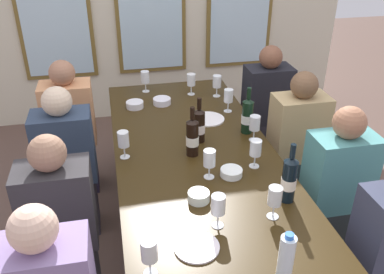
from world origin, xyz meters
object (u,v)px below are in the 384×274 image
object	(u,v)px
wine_bottle_3	(289,179)
seated_person_3	(335,193)
wine_glass_6	(255,124)
wine_glass_3	(191,81)
wine_glass_4	(256,149)
tasting_bowl_2	(199,196)
white_plate_1	(197,247)
tasting_bowl_3	(162,101)
wine_glass_1	(275,197)
seated_person_6	(68,167)
wine_glass_5	(149,252)
tasting_bowl_0	(231,172)
seated_person_4	(71,132)
water_bottle	(286,258)
seated_person_2	(62,230)
wine_glass_2	(217,82)
wine_glass_8	(145,78)
dining_table	(195,159)
wine_bottle_1	(192,137)
seated_person_5	(266,112)
wine_bottle_0	(247,116)
tasting_bowl_1	(135,105)
wine_glass_7	(123,140)
wine_glass_10	(228,97)
seated_person_7	(296,147)
white_plate_0	(208,119)
wine_glass_9	(209,159)
wine_bottle_2	(199,125)
wine_glass_0	(218,206)

from	to	relation	value
wine_bottle_3	seated_person_3	distance (m)	0.62
wine_glass_6	wine_glass_3	bearing A→B (deg)	106.23
wine_glass_4	tasting_bowl_2	bearing A→B (deg)	-147.30
white_plate_1	tasting_bowl_3	world-z (taller)	tasting_bowl_3
wine_glass_1	seated_person_6	xyz separation A→B (m)	(-1.05, 1.01, -0.33)
wine_bottle_3	wine_glass_5	bearing A→B (deg)	-155.00
tasting_bowl_0	seated_person_3	xyz separation A→B (m)	(0.67, -0.02, -0.23)
tasting_bowl_3	seated_person_4	world-z (taller)	seated_person_4
water_bottle	seated_person_2	bearing A→B (deg)	141.78
tasting_bowl_2	seated_person_3	distance (m)	0.95
wine_glass_2	wine_glass_5	bearing A→B (deg)	-113.17
wine_glass_8	white_plate_1	bearing A→B (deg)	-89.28
dining_table	wine_bottle_3	world-z (taller)	wine_bottle_3
seated_person_4	wine_bottle_1	bearing A→B (deg)	-47.82
dining_table	wine_bottle_3	bearing A→B (deg)	-58.51
wine_glass_3	seated_person_5	distance (m)	0.73
wine_bottle_0	white_plate_1	bearing A→B (deg)	-119.42
tasting_bowl_1	wine_bottle_3	bearing A→B (deg)	-62.77
white_plate_1	seated_person_2	distance (m)	0.85
wine_glass_7	wine_glass_1	bearing A→B (deg)	-46.52
wine_glass_1	wine_glass_2	bearing A→B (deg)	85.67
tasting_bowl_1	tasting_bowl_3	bearing A→B (deg)	5.73
tasting_bowl_0	wine_glass_10	world-z (taller)	wine_glass_10
seated_person_7	dining_table	bearing A→B (deg)	-163.51
wine_bottle_0	wine_glass_1	size ratio (longest dim) A/B	1.84
wine_glass_7	wine_glass_10	bearing A→B (deg)	32.05
seated_person_3	wine_bottle_1	bearing A→B (deg)	160.92
white_plate_0	seated_person_6	xyz separation A→B (m)	(-1.00, -0.09, -0.22)
dining_table	seated_person_6	bearing A→B (deg)	159.42
tasting_bowl_2	seated_person_2	distance (m)	0.78
water_bottle	wine_glass_10	xyz separation A→B (m)	(0.23, 1.58, 0.00)
wine_glass_9	wine_glass_6	bearing A→B (deg)	42.42
tasting_bowl_2	seated_person_5	size ratio (longest dim) A/B	0.10
wine_glass_1	wine_bottle_2	bearing A→B (deg)	102.91
wine_bottle_3	seated_person_7	world-z (taller)	seated_person_7
wine_glass_3	seated_person_2	xyz separation A→B (m)	(-0.97, -1.21, -0.33)
wine_glass_7	water_bottle	bearing A→B (deg)	-62.31
wine_glass_3	wine_glass_5	distance (m)	1.90
wine_bottle_1	wine_glass_1	world-z (taller)	wine_bottle_1
water_bottle	wine_glass_5	bearing A→B (deg)	165.04
wine_glass_6	wine_glass_8	size ratio (longest dim) A/B	1.00
wine_glass_5	seated_person_6	size ratio (longest dim) A/B	0.16
wine_glass_5	seated_person_3	size ratio (longest dim) A/B	0.16
white_plate_1	wine_glass_1	xyz separation A→B (m)	(0.41, 0.13, 0.11)
wine_bottle_2	wine_glass_0	size ratio (longest dim) A/B	1.74
wine_glass_0	white_plate_0	bearing A→B (deg)	78.56
wine_bottle_2	tasting_bowl_3	world-z (taller)	wine_bottle_2
wine_bottle_0	water_bottle	size ratio (longest dim) A/B	1.34
water_bottle	tasting_bowl_3	bearing A→B (deg)	97.42
seated_person_5	seated_person_7	bearing A→B (deg)	-90.00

